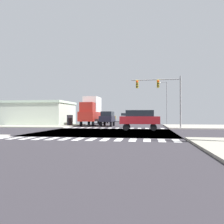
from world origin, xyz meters
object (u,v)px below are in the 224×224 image
(box_truck_leading_1, at_px, (91,110))
(suv_trailing_3, at_px, (140,118))
(sedan_crossing_1, at_px, (103,118))
(pickup_queued_1, at_px, (111,117))
(suv_farside_2, at_px, (108,117))
(suv_middle_4, at_px, (125,116))
(traffic_signal_mast, at_px, (161,90))
(bank_building, at_px, (33,113))
(street_lamp, at_px, (166,99))

(box_truck_leading_1, xyz_separation_m, suv_trailing_3, (8.41, -10.19, -1.17))
(sedan_crossing_1, relative_size, pickup_queued_1, 0.84)
(suv_farside_2, distance_m, pickup_queued_1, 22.29)
(suv_trailing_3, xyz_separation_m, suv_middle_4, (-5.41, 37.13, 0.00))
(traffic_signal_mast, bearing_deg, bank_building, 158.75)
(suv_farside_2, relative_size, suv_middle_4, 1.00)
(traffic_signal_mast, distance_m, street_lamp, 14.35)
(traffic_signal_mast, height_order, street_lamp, street_lamp)
(bank_building, height_order, box_truck_leading_1, box_truck_leading_1)
(bank_building, distance_m, suv_farside_2, 14.59)
(suv_farside_2, height_order, box_truck_leading_1, box_truck_leading_1)
(box_truck_leading_1, bearing_deg, traffic_signal_mast, 148.09)
(traffic_signal_mast, distance_m, pickup_queued_1, 30.19)
(traffic_signal_mast, height_order, suv_farside_2, traffic_signal_mast)
(bank_building, xyz_separation_m, suv_farside_2, (14.27, -2.97, -0.72))
(traffic_signal_mast, relative_size, pickup_queued_1, 1.34)
(box_truck_leading_1, bearing_deg, sedan_crossing_1, -90.00)
(sedan_crossing_1, bearing_deg, bank_building, 37.36)
(traffic_signal_mast, height_order, suv_trailing_3, traffic_signal_mast)
(suv_farside_2, bearing_deg, suv_trailing_3, 121.00)
(traffic_signal_mast, xyz_separation_m, pickup_queued_1, (-11.10, 27.82, -3.73))
(sedan_crossing_1, distance_m, suv_middle_4, 16.81)
(traffic_signal_mast, bearing_deg, suv_middle_4, 103.46)
(suv_trailing_3, distance_m, suv_middle_4, 37.52)
(bank_building, bearing_deg, traffic_signal_mast, -21.25)
(box_truck_leading_1, bearing_deg, pickup_queued_1, -90.00)
(sedan_crossing_1, xyz_separation_m, suv_trailing_3, (8.41, -20.59, 0.28))
(sedan_crossing_1, xyz_separation_m, pickup_queued_1, (-0.00, 10.51, 0.17))
(suv_farside_2, bearing_deg, pickup_queued_1, -82.27)
(street_lamp, xyz_separation_m, suv_trailing_3, (-4.34, -17.53, -3.46))
(pickup_queued_1, bearing_deg, traffic_signal_mast, 111.76)
(suv_middle_4, bearing_deg, suv_farside_2, 90.00)
(traffic_signal_mast, xyz_separation_m, suv_farside_2, (-8.10, 5.73, -3.63))
(sedan_crossing_1, xyz_separation_m, box_truck_leading_1, (-0.00, -10.40, 1.45))
(bank_building, xyz_separation_m, suv_trailing_3, (19.69, -11.98, -0.72))
(street_lamp, height_order, suv_middle_4, street_lamp)
(pickup_queued_1, relative_size, suv_trailing_3, 1.11)
(suv_trailing_3, bearing_deg, pickup_queued_1, -164.86)
(sedan_crossing_1, bearing_deg, box_truck_leading_1, 90.00)
(bank_building, bearing_deg, box_truck_leading_1, -9.02)
(street_lamp, xyz_separation_m, bank_building, (-24.03, -5.55, -2.74))
(box_truck_leading_1, height_order, suv_middle_4, box_truck_leading_1)
(traffic_signal_mast, bearing_deg, suv_trailing_3, -129.35)
(traffic_signal_mast, bearing_deg, street_lamp, 83.38)
(pickup_queued_1, distance_m, box_truck_leading_1, 20.95)
(street_lamp, distance_m, box_truck_leading_1, 14.90)
(bank_building, bearing_deg, street_lamp, 13.01)
(suv_farside_2, distance_m, suv_middle_4, 28.12)
(sedan_crossing_1, height_order, suv_trailing_3, suv_trailing_3)
(bank_building, relative_size, pickup_queued_1, 2.94)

